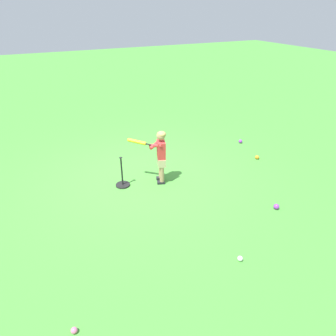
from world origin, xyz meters
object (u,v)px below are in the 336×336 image
(play_ball_near_batter, at_px, (240,259))
(play_ball_behind_batter, at_px, (240,141))
(play_ball_far_right, at_px, (257,157))
(play_ball_by_bucket, at_px, (74,330))
(batting_tee, at_px, (123,181))
(child_batter, at_px, (160,152))
(play_ball_center_lawn, at_px, (276,207))

(play_ball_near_batter, distance_m, play_ball_behind_batter, 4.21)
(play_ball_far_right, relative_size, play_ball_behind_batter, 0.96)
(play_ball_by_bucket, relative_size, play_ball_far_right, 0.82)
(batting_tee, bearing_deg, play_ball_near_batter, 107.21)
(play_ball_behind_batter, bearing_deg, play_ball_by_bucket, 34.67)
(child_batter, relative_size, play_ball_near_batter, 14.10)
(play_ball_far_right, relative_size, batting_tee, 0.15)
(play_ball_by_bucket, xyz_separation_m, batting_tee, (-1.48, -2.72, 0.07))
(child_batter, xyz_separation_m, play_ball_near_batter, (-0.09, 2.48, -0.61))
(play_ball_far_right, height_order, play_ball_behind_batter, play_ball_behind_batter)
(play_ball_behind_batter, height_order, batting_tee, batting_tee)
(play_ball_behind_batter, xyz_separation_m, batting_tee, (3.41, 0.67, 0.06))
(child_batter, bearing_deg, play_ball_center_lawn, 129.03)
(play_ball_far_right, height_order, batting_tee, batting_tee)
(child_batter, distance_m, batting_tee, 0.93)
(play_ball_near_batter, height_order, play_ball_behind_batter, play_ball_behind_batter)
(play_ball_center_lawn, bearing_deg, play_ball_far_right, -120.91)
(batting_tee, bearing_deg, play_ball_center_lawn, 138.15)
(play_ball_near_batter, xyz_separation_m, batting_tee, (0.82, -2.65, 0.07))
(play_ball_by_bucket, height_order, play_ball_far_right, play_ball_far_right)
(play_ball_center_lawn, bearing_deg, play_ball_by_bucket, 12.03)
(play_ball_by_bucket, xyz_separation_m, play_ball_center_lawn, (-3.65, -0.78, 0.01))
(child_batter, height_order, play_ball_far_right, child_batter)
(play_ball_by_bucket, distance_m, play_ball_near_batter, 2.31)
(play_ball_center_lawn, bearing_deg, play_ball_behind_batter, -115.56)
(child_batter, height_order, play_ball_behind_batter, child_batter)
(play_ball_behind_batter, bearing_deg, play_ball_center_lawn, 64.44)
(play_ball_near_batter, relative_size, batting_tee, 0.12)
(play_ball_by_bucket, bearing_deg, play_ball_near_batter, -178.45)
(play_ball_by_bucket, xyz_separation_m, play_ball_near_batter, (-2.31, -0.06, 0.00))
(play_ball_far_right, xyz_separation_m, play_ball_behind_batter, (-0.24, -0.92, 0.00))
(play_ball_center_lawn, distance_m, batting_tee, 2.91)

